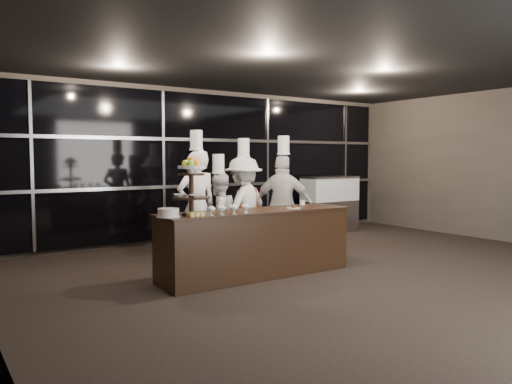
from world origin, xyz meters
TOP-DOWN VIEW (x-y plane):
  - room at (0.00, 0.00)m, footprint 10.00×10.00m
  - window_wall at (0.00, 4.94)m, footprint 8.60×0.10m
  - buffet_counter at (-1.14, 1.87)m, footprint 2.84×0.74m
  - display_stand at (-2.14, 1.87)m, footprint 0.48×0.48m
  - compotes at (-1.73, 1.65)m, footprint 0.63×0.11m
  - layer_cake at (-2.49, 1.82)m, footprint 0.30×0.30m
  - pastry_squares at (-2.17, 1.70)m, footprint 0.19×0.13m
  - small_plate at (-0.56, 1.77)m, footprint 0.20×0.20m
  - chef_cup at (-0.11, 2.12)m, footprint 0.08×0.08m
  - display_case at (2.46, 4.30)m, footprint 1.28×0.56m
  - chef_a at (-1.45, 3.06)m, footprint 0.66×0.44m
  - chef_b at (-1.09, 3.02)m, footprint 0.78×0.66m
  - chef_c at (-0.60, 3.04)m, footprint 1.23×0.96m
  - chef_d at (-0.02, 2.73)m, footprint 1.00×1.01m

SIDE VIEW (x-z plane):
  - buffet_counter at x=-1.14m, z-range 0.01..0.93m
  - display_case at x=2.46m, z-range 0.07..1.31m
  - chef_b at x=-1.09m, z-range -0.13..1.58m
  - chef_c at x=-0.60m, z-range -0.14..1.83m
  - chef_d at x=-0.02m, z-range -0.13..1.88m
  - chef_a at x=-1.45m, z-range -0.13..1.95m
  - small_plate at x=-0.56m, z-range 0.91..0.96m
  - pastry_squares at x=-2.17m, z-range 0.92..0.97m
  - chef_cup at x=-0.11m, z-range 0.92..0.99m
  - layer_cake at x=-2.49m, z-range 0.92..1.03m
  - compotes at x=-1.73m, z-range 0.94..1.06m
  - display_stand at x=-2.14m, z-range 0.97..1.71m
  - room at x=0.00m, z-range -3.50..6.50m
  - window_wall at x=0.00m, z-range 0.10..2.90m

